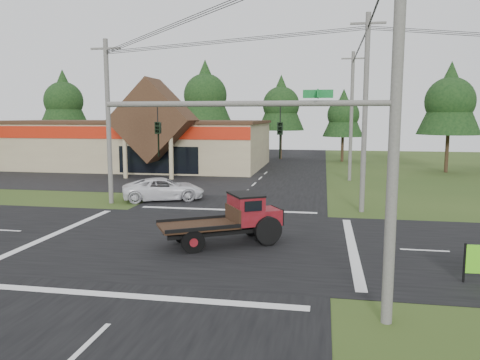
# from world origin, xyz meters

# --- Properties ---
(ground) EXTENTS (120.00, 120.00, 0.00)m
(ground) POSITION_xyz_m (0.00, 0.00, 0.00)
(ground) COLOR #2B4318
(ground) RESTS_ON ground
(road_ns) EXTENTS (12.00, 120.00, 0.02)m
(road_ns) POSITION_xyz_m (0.00, 0.00, 0.01)
(road_ns) COLOR black
(road_ns) RESTS_ON ground
(road_ew) EXTENTS (120.00, 12.00, 0.02)m
(road_ew) POSITION_xyz_m (0.00, 0.00, 0.01)
(road_ew) COLOR black
(road_ew) RESTS_ON ground
(parking_apron) EXTENTS (28.00, 14.00, 0.02)m
(parking_apron) POSITION_xyz_m (-14.00, 19.00, 0.01)
(parking_apron) COLOR black
(parking_apron) RESTS_ON ground
(cvs_building) EXTENTS (30.40, 18.20, 9.19)m
(cvs_building) POSITION_xyz_m (-15.70, 29.57, 2.78)
(cvs_building) COLOR tan
(cvs_building) RESTS_ON ground
(traffic_signal_mast) EXTENTS (8.12, 0.24, 7.00)m
(traffic_signal_mast) POSITION_xyz_m (5.82, -7.50, 4.43)
(traffic_signal_mast) COLOR #595651
(traffic_signal_mast) RESTS_ON ground
(utility_pole_nr) EXTENTS (2.00, 0.30, 11.00)m
(utility_pole_nr) POSITION_xyz_m (7.50, -7.50, 5.64)
(utility_pole_nr) COLOR #595651
(utility_pole_nr) RESTS_ON ground
(utility_pole_nw) EXTENTS (2.00, 0.30, 10.50)m
(utility_pole_nw) POSITION_xyz_m (-8.00, 8.00, 5.39)
(utility_pole_nw) COLOR #595651
(utility_pole_nw) RESTS_ON ground
(utility_pole_ne) EXTENTS (2.00, 0.30, 11.50)m
(utility_pole_ne) POSITION_xyz_m (8.00, 8.00, 5.89)
(utility_pole_ne) COLOR #595651
(utility_pole_ne) RESTS_ON ground
(utility_pole_n) EXTENTS (2.00, 0.30, 11.20)m
(utility_pole_n) POSITION_xyz_m (8.00, 22.00, 5.74)
(utility_pole_n) COLOR #595651
(utility_pole_n) RESTS_ON ground
(tree_row_a) EXTENTS (6.72, 6.72, 12.12)m
(tree_row_a) POSITION_xyz_m (-30.00, 40.00, 8.05)
(tree_row_a) COLOR #332316
(tree_row_a) RESTS_ON ground
(tree_row_b) EXTENTS (5.60, 5.60, 10.10)m
(tree_row_b) POSITION_xyz_m (-20.00, 42.00, 6.70)
(tree_row_b) COLOR #332316
(tree_row_b) RESTS_ON ground
(tree_row_c) EXTENTS (7.28, 7.28, 13.13)m
(tree_row_c) POSITION_xyz_m (-10.00, 41.00, 8.72)
(tree_row_c) COLOR #332316
(tree_row_c) RESTS_ON ground
(tree_row_d) EXTENTS (6.16, 6.16, 11.11)m
(tree_row_d) POSITION_xyz_m (0.00, 42.00, 7.38)
(tree_row_d) COLOR #332316
(tree_row_d) RESTS_ON ground
(tree_row_e) EXTENTS (5.04, 5.04, 9.09)m
(tree_row_e) POSITION_xyz_m (8.00, 40.00, 6.03)
(tree_row_e) COLOR #332316
(tree_row_e) RESTS_ON ground
(tree_side_ne) EXTENTS (6.16, 6.16, 11.11)m
(tree_side_ne) POSITION_xyz_m (18.00, 30.00, 7.38)
(tree_side_ne) COLOR #332316
(tree_side_ne) RESTS_ON ground
(antique_flatbed_truck) EXTENTS (5.75, 4.53, 2.28)m
(antique_flatbed_truck) POSITION_xyz_m (1.36, -0.54, 1.14)
(antique_flatbed_truck) COLOR #5B0D0E
(antique_flatbed_truck) RESTS_ON ground
(white_pickup) EXTENTS (6.01, 4.44, 1.52)m
(white_pickup) POSITION_xyz_m (-4.98, 9.68, 0.76)
(white_pickup) COLOR white
(white_pickup) RESTS_ON ground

